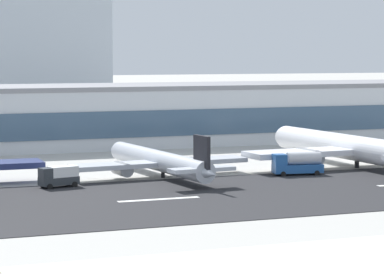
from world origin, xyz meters
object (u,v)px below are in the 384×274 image
(terminal_building, at_px, (156,114))
(airliner_black_tail_gate_1, at_px, (162,162))
(service_box_truck_1, at_px, (59,176))
(airliner_navy_tail_gate_2, at_px, (356,149))
(service_fuel_truck_0, at_px, (298,163))

(terminal_building, distance_m, airliner_black_tail_gate_1, 57.76)
(airliner_black_tail_gate_1, xyz_separation_m, service_box_truck_1, (-18.54, -4.93, -0.81))
(airliner_navy_tail_gate_2, bearing_deg, service_box_truck_1, 90.99)
(airliner_black_tail_gate_1, relative_size, service_box_truck_1, 6.11)
(airliner_navy_tail_gate_2, distance_m, service_fuel_truck_0, 15.57)
(airliner_black_tail_gate_1, xyz_separation_m, service_fuel_truck_0, (22.21, -5.56, -0.57))
(airliner_navy_tail_gate_2, xyz_separation_m, service_box_truck_1, (-55.33, -4.67, -1.65))
(terminal_building, xyz_separation_m, service_fuel_truck_0, (4.75, -60.46, -4.72))
(terminal_building, height_order, airliner_black_tail_gate_1, terminal_building)
(service_box_truck_1, bearing_deg, service_fuel_truck_0, 165.81)
(terminal_building, distance_m, service_box_truck_1, 70.00)
(terminal_building, distance_m, service_fuel_truck_0, 60.83)
(airliner_black_tail_gate_1, distance_m, service_fuel_truck_0, 22.91)
(airliner_navy_tail_gate_2, xyz_separation_m, service_fuel_truck_0, (-14.58, -5.30, -1.41))
(airliner_black_tail_gate_1, relative_size, service_fuel_truck_0, 4.45)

